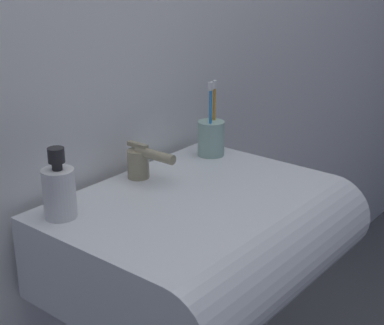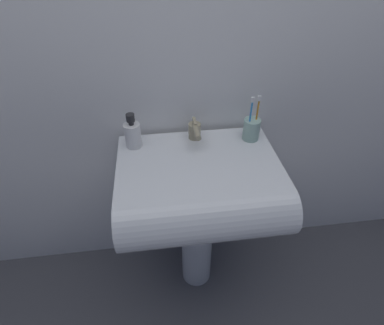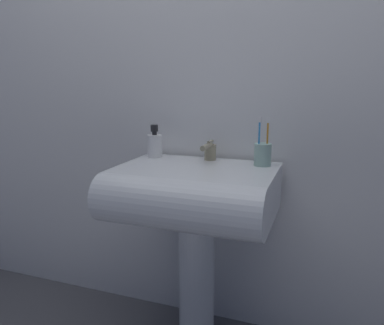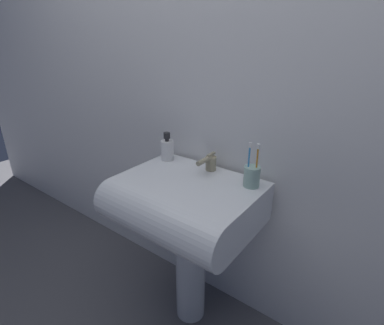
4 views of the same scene
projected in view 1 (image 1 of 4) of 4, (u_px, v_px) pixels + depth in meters
The scene contains 4 objects.
sink_basin at pixel (210, 241), 1.24m from camera, with size 0.60×0.48×0.18m.
faucet at pixel (142, 161), 1.31m from camera, with size 0.05×0.13×0.08m.
toothbrush_cup at pixel (211, 137), 1.46m from camera, with size 0.07×0.07×0.19m.
soap_bottle at pixel (59, 191), 1.12m from camera, with size 0.06×0.06×0.14m.
Camera 1 is at (-0.88, -0.72, 1.27)m, focal length 55.00 mm.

